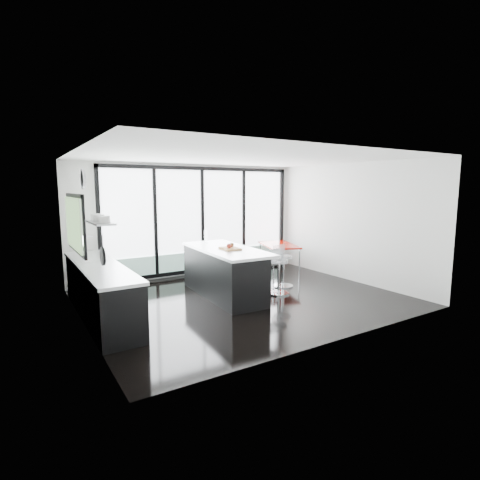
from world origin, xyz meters
TOP-DOWN VIEW (x-y plane):
  - floor at (0.00, 0.00)m, footprint 6.00×5.00m
  - ceiling at (0.00, 0.00)m, footprint 6.00×5.00m
  - wall_back at (0.27, 2.47)m, footprint 6.00×0.09m
  - wall_front at (0.00, -2.50)m, footprint 6.00×0.00m
  - wall_left at (-2.97, 0.27)m, footprint 0.26×5.00m
  - wall_right at (3.00, 0.00)m, footprint 0.00×5.00m
  - counter_cabinets at (-2.67, 0.40)m, footprint 0.69×3.24m
  - island at (-0.25, 0.39)m, footprint 1.16×2.49m
  - bar_stool_near at (0.80, -0.11)m, footprint 0.46×0.46m
  - bar_stool_far at (1.25, 0.30)m, footprint 0.50×0.50m
  - red_table at (2.12, 1.58)m, footprint 1.20×1.55m

SIDE VIEW (x-z plane):
  - floor at x=0.00m, z-range 0.00..0.00m
  - bar_stool_near at x=0.80m, z-range 0.00..0.73m
  - bar_stool_far at x=1.25m, z-range 0.00..0.73m
  - red_table at x=2.12m, z-range 0.00..0.73m
  - counter_cabinets at x=-2.67m, z-range -0.22..1.14m
  - island at x=-0.25m, z-range -0.14..1.15m
  - wall_back at x=0.27m, z-range -0.13..2.67m
  - wall_front at x=0.00m, z-range 0.00..2.80m
  - wall_right at x=3.00m, z-range 0.00..2.80m
  - wall_left at x=-2.97m, z-range 0.16..2.96m
  - ceiling at x=0.00m, z-range 2.80..2.80m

